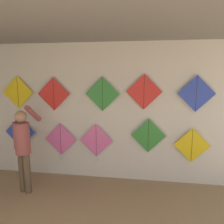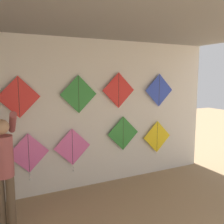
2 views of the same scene
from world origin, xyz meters
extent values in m
cube|color=silver|center=(0.00, 4.11, 1.40)|extent=(5.98, 0.06, 2.80)
cube|color=gray|center=(0.00, 2.04, 2.82)|extent=(5.98, 4.88, 0.04)
cylinder|color=brown|center=(-1.33, 3.30, 0.38)|extent=(0.12, 0.12, 0.76)
cylinder|color=brown|center=(-1.20, 3.26, 0.38)|extent=(0.12, 0.12, 0.76)
cylinder|color=#9E4C4C|center=(-1.27, 3.28, 1.04)|extent=(0.27, 0.27, 0.57)
sphere|color=tan|center=(-1.27, 3.28, 1.45)|extent=(0.21, 0.21, 0.21)
cylinder|color=#9E4C4C|center=(-1.11, 3.43, 1.47)|extent=(0.09, 0.47, 0.37)
cube|color=pink|center=(-0.85, 4.02, 0.82)|extent=(0.69, 0.01, 0.69)
cylinder|color=black|center=(-0.85, 4.02, 0.82)|extent=(0.01, 0.01, 0.66)
sphere|color=white|center=(-0.85, 4.01, 0.42)|extent=(0.04, 0.04, 0.04)
sphere|color=white|center=(-0.85, 4.01, 0.35)|extent=(0.04, 0.04, 0.04)
cube|color=pink|center=(-0.08, 4.02, 0.83)|extent=(0.69, 0.01, 0.69)
cylinder|color=black|center=(-0.08, 4.02, 0.83)|extent=(0.01, 0.01, 0.66)
sphere|color=white|center=(-0.08, 4.01, 0.44)|extent=(0.04, 0.04, 0.04)
sphere|color=white|center=(-0.08, 4.01, 0.37)|extent=(0.04, 0.04, 0.04)
cube|color=#338C38|center=(0.99, 4.02, 0.98)|extent=(0.69, 0.01, 0.69)
cylinder|color=black|center=(0.99, 4.02, 0.98)|extent=(0.01, 0.01, 0.66)
cube|color=yellow|center=(1.83, 4.02, 0.82)|extent=(0.69, 0.01, 0.69)
cylinder|color=black|center=(1.83, 4.02, 0.82)|extent=(0.01, 0.01, 0.66)
cube|color=red|center=(-0.96, 4.02, 1.78)|extent=(0.69, 0.01, 0.69)
cylinder|color=black|center=(-0.96, 4.02, 1.78)|extent=(0.01, 0.01, 0.66)
cube|color=#338C38|center=(0.06, 4.02, 1.79)|extent=(0.69, 0.01, 0.69)
cylinder|color=black|center=(0.06, 4.02, 1.79)|extent=(0.01, 0.01, 0.66)
cube|color=red|center=(0.88, 4.02, 1.85)|extent=(0.69, 0.01, 0.69)
cylinder|color=black|center=(0.88, 4.02, 1.85)|extent=(0.01, 0.01, 0.66)
cube|color=blue|center=(1.85, 4.02, 1.82)|extent=(0.69, 0.01, 0.69)
cylinder|color=black|center=(1.85, 4.02, 1.82)|extent=(0.01, 0.01, 0.66)
camera|label=1|loc=(0.90, -0.23, 2.18)|focal=35.00mm
camera|label=2|loc=(-1.37, -0.29, 2.11)|focal=40.00mm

